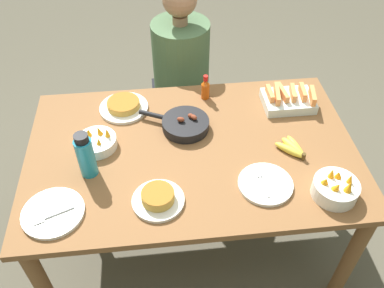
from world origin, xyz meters
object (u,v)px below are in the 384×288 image
(fruit_bowl_mango, at_px, (97,142))
(frittata_plate_center, at_px, (124,106))
(fruit_bowl_citrus, at_px, (335,188))
(person_figure, at_px, (182,92))
(frittata_plate_side, at_px, (158,198))
(skillet, at_px, (185,124))
(banana_bunch, at_px, (293,148))
(melon_tray, at_px, (288,99))
(empty_plate_near_front, at_px, (53,213))
(empty_plate_far_left, at_px, (265,184))
(water_bottle, at_px, (86,156))
(hot_sauce_bottle, at_px, (205,88))

(fruit_bowl_mango, bearing_deg, frittata_plate_center, 65.50)
(fruit_bowl_citrus, height_order, person_figure, person_figure)
(frittata_plate_side, bearing_deg, fruit_bowl_mango, 126.89)
(skillet, bearing_deg, fruit_bowl_mango, 37.14)
(banana_bunch, xyz_separation_m, melon_tray, (0.07, 0.34, 0.02))
(frittata_plate_side, relative_size, empty_plate_near_front, 0.87)
(banana_bunch, distance_m, fruit_bowl_citrus, 0.29)
(banana_bunch, relative_size, melon_tray, 0.62)
(melon_tray, xyz_separation_m, empty_plate_far_left, (-0.25, -0.53, -0.03))
(water_bottle, relative_size, hot_sauce_bottle, 1.62)
(melon_tray, distance_m, fruit_bowl_citrus, 0.61)
(frittata_plate_center, relative_size, frittata_plate_side, 1.15)
(person_figure, bearing_deg, water_bottle, -118.78)
(water_bottle, bearing_deg, frittata_plate_center, 71.12)
(frittata_plate_center, relative_size, person_figure, 0.20)
(frittata_plate_side, height_order, water_bottle, water_bottle)
(empty_plate_near_front, bearing_deg, person_figure, 60.57)
(frittata_plate_center, bearing_deg, banana_bunch, -26.68)
(fruit_bowl_citrus, bearing_deg, frittata_plate_side, 176.79)
(hot_sauce_bottle, bearing_deg, banana_bunch, -51.57)
(empty_plate_near_front, height_order, fruit_bowl_citrus, fruit_bowl_citrus)
(fruit_bowl_mango, xyz_separation_m, person_figure, (0.46, 0.72, -0.29))
(banana_bunch, relative_size, skillet, 0.48)
(skillet, distance_m, frittata_plate_side, 0.47)
(frittata_plate_center, height_order, fruit_bowl_mango, fruit_bowl_mango)
(melon_tray, relative_size, frittata_plate_side, 1.21)
(skillet, height_order, fruit_bowl_citrus, fruit_bowl_citrus)
(melon_tray, relative_size, hot_sauce_bottle, 1.89)
(fruit_bowl_mango, distance_m, hot_sauce_bottle, 0.64)
(hot_sauce_bottle, bearing_deg, person_figure, 103.16)
(banana_bunch, xyz_separation_m, frittata_plate_center, (-0.79, 0.40, 0.00))
(hot_sauce_bottle, bearing_deg, melon_tray, -14.18)
(melon_tray, bearing_deg, skillet, -167.31)
(empty_plate_near_front, bearing_deg, empty_plate_far_left, 3.50)
(frittata_plate_side, height_order, fruit_bowl_mango, fruit_bowl_mango)
(fruit_bowl_citrus, relative_size, person_figure, 0.15)
(frittata_plate_center, xyz_separation_m, water_bottle, (-0.15, -0.43, 0.09))
(empty_plate_near_front, height_order, empty_plate_far_left, same)
(banana_bunch, distance_m, melon_tray, 0.35)
(melon_tray, relative_size, skillet, 0.77)
(empty_plate_far_left, height_order, water_bottle, water_bottle)
(skillet, relative_size, empty_plate_near_front, 1.36)
(empty_plate_near_front, relative_size, water_bottle, 1.11)
(water_bottle, height_order, person_figure, person_figure)
(empty_plate_far_left, xyz_separation_m, fruit_bowl_citrus, (0.27, -0.08, 0.03))
(skillet, bearing_deg, melon_tray, -141.20)
(melon_tray, relative_size, empty_plate_near_front, 1.05)
(melon_tray, bearing_deg, hot_sauce_bottle, 165.82)
(banana_bunch, height_order, person_figure, person_figure)
(empty_plate_far_left, height_order, fruit_bowl_mango, fruit_bowl_mango)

